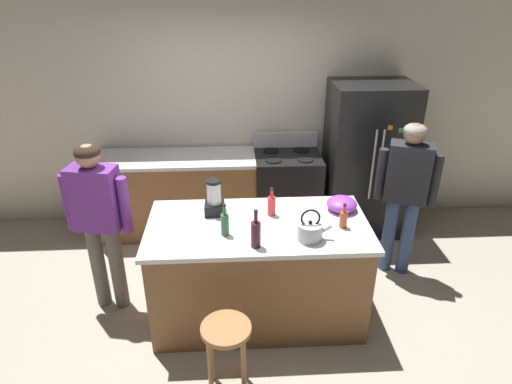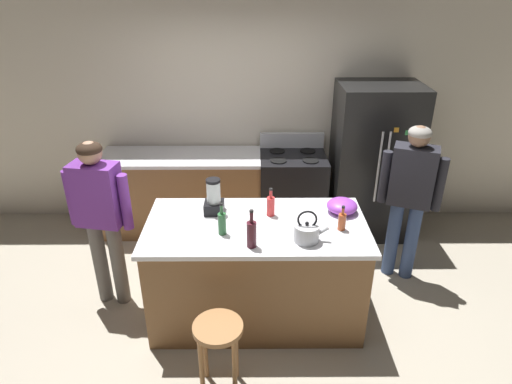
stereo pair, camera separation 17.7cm
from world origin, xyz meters
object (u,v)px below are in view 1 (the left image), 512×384
(blender_appliance, at_px, (214,200))
(tea_kettle, at_px, (310,231))
(stove_range, at_px, (287,192))
(person_by_island_left, at_px, (98,214))
(bottle_olive_oil, at_px, (225,224))
(refrigerator, at_px, (366,160))
(mixing_bowl, at_px, (342,204))
(bottle_wine, at_px, (256,233))
(bottle_soda, at_px, (272,205))
(person_by_sink_right, at_px, (406,187))
(bottle_cooking_sauce, at_px, (344,219))
(bar_stool, at_px, (226,341))
(kitchen_island, at_px, (258,271))

(blender_appliance, relative_size, tea_kettle, 1.15)
(stove_range, distance_m, person_by_island_left, 2.28)
(person_by_island_left, relative_size, bottle_olive_oil, 5.86)
(refrigerator, bearing_deg, mixing_bowl, -114.80)
(bottle_wine, relative_size, bottle_soda, 1.23)
(bottle_wine, bearing_deg, person_by_sink_right, 31.52)
(tea_kettle, bearing_deg, stove_range, 88.55)
(refrigerator, relative_size, bottle_cooking_sauce, 8.25)
(bar_stool, bearing_deg, bottle_wine, 64.64)
(bottle_olive_oil, xyz_separation_m, mixing_bowl, (1.02, 0.35, -0.04))
(refrigerator, xyz_separation_m, bottle_cooking_sauce, (-0.65, -1.59, 0.15))
(refrigerator, bearing_deg, kitchen_island, -131.99)
(blender_appliance, bearing_deg, refrigerator, 37.06)
(bar_stool, bearing_deg, blender_appliance, 94.97)
(blender_appliance, bearing_deg, bar_stool, -85.03)
(bottle_wine, bearing_deg, blender_appliance, 121.34)
(mixing_bowl, bearing_deg, bottle_cooking_sauce, -100.62)
(person_by_sink_right, bearing_deg, blender_appliance, -168.02)
(refrigerator, xyz_separation_m, person_by_island_left, (-2.72, -1.29, 0.09))
(tea_kettle, bearing_deg, bottle_soda, 123.12)
(stove_range, distance_m, person_by_sink_right, 1.48)
(stove_range, distance_m, blender_appliance, 1.66)
(mixing_bowl, bearing_deg, bottle_soda, -175.32)
(bar_stool, xyz_separation_m, bottle_wine, (0.24, 0.50, 0.58))
(bottle_wine, bearing_deg, bottle_soda, 71.51)
(bar_stool, height_order, tea_kettle, tea_kettle)
(kitchen_island, height_order, bar_stool, kitchen_island)
(bottle_wine, distance_m, tea_kettle, 0.44)
(stove_range, bearing_deg, person_by_sink_right, -41.68)
(kitchen_island, xyz_separation_m, bottle_soda, (0.13, 0.15, 0.57))
(kitchen_island, height_order, mixing_bowl, mixing_bowl)
(person_by_sink_right, relative_size, bottle_olive_oil, 5.86)
(bar_stool, relative_size, mixing_bowl, 2.35)
(stove_range, xyz_separation_m, bottle_olive_oil, (-0.71, -1.67, 0.57))
(blender_appliance, bearing_deg, tea_kettle, -31.34)
(kitchen_island, relative_size, tea_kettle, 6.76)
(mixing_bowl, relative_size, tea_kettle, 0.97)
(stove_range, relative_size, tea_kettle, 4.13)
(person_by_sink_right, xyz_separation_m, mixing_bowl, (-0.73, -0.39, 0.04))
(bar_stool, height_order, bottle_wine, bottle_wine)
(bottle_soda, bearing_deg, person_by_sink_right, 18.15)
(mixing_bowl, bearing_deg, person_by_sink_right, 28.34)
(bottle_cooking_sauce, bearing_deg, refrigerator, 67.64)
(stove_range, bearing_deg, bottle_wine, -104.31)
(refrigerator, height_order, bar_stool, refrigerator)
(person_by_island_left, distance_m, tea_kettle, 1.82)
(stove_range, xyz_separation_m, bar_stool, (-0.71, -2.36, 0.00))
(refrigerator, bearing_deg, bottle_wine, -127.11)
(stove_range, height_order, bottle_olive_oil, bottle_olive_oil)
(person_by_sink_right, xyz_separation_m, tea_kettle, (-1.09, -0.85, 0.06))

